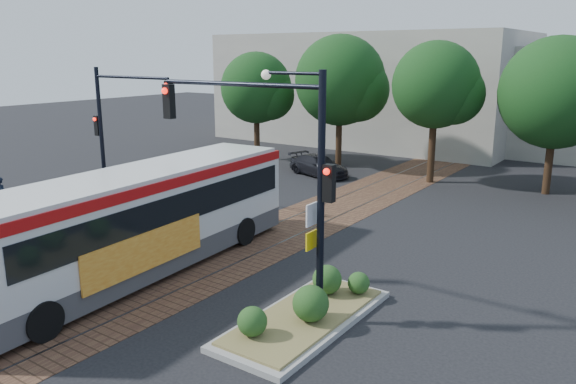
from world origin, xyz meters
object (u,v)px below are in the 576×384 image
at_px(traffic_island, 308,309).
at_px(signal_pole_main, 278,154).
at_px(signal_pole_left, 116,117).
at_px(officer, 1,196).
at_px(city_bus, 140,217).
at_px(parked_car, 319,166).

xyz_separation_m(traffic_island, signal_pole_main, (-0.96, 0.09, 3.83)).
relative_size(traffic_island, signal_pole_main, 0.87).
xyz_separation_m(signal_pole_left, officer, (-2.50, -4.13, -3.05)).
relative_size(traffic_island, officer, 3.21).
bearing_deg(city_bus, parked_car, 97.86).
bearing_deg(signal_pole_main, signal_pole_left, 158.55).
relative_size(traffic_island, signal_pole_left, 0.87).
bearing_deg(signal_pole_left, parked_car, 67.33).
distance_m(signal_pole_main, signal_pole_left, 13.14).
distance_m(city_bus, parked_car, 15.47).
height_order(traffic_island, parked_car, traffic_island).
bearing_deg(officer, signal_pole_main, 171.94).
bearing_deg(parked_car, traffic_island, -131.10).
xyz_separation_m(traffic_island, signal_pole_left, (-13.19, 4.89, 3.54)).
distance_m(traffic_island, signal_pole_left, 14.50).
xyz_separation_m(city_bus, officer, (-9.73, 0.93, -0.96)).
bearing_deg(officer, parked_car, -120.71).
bearing_deg(parked_car, officer, 172.62).
bearing_deg(city_bus, signal_pole_left, 141.55).
relative_size(city_bus, officer, 7.42).
bearing_deg(city_bus, signal_pole_main, -0.59).
relative_size(traffic_island, parked_car, 1.34).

